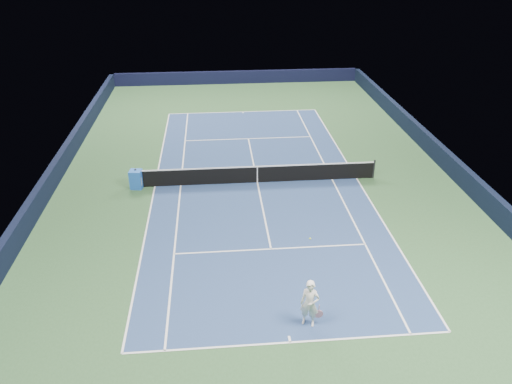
{
  "coord_description": "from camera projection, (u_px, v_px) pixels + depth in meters",
  "views": [
    {
      "loc": [
        -2.23,
        -24.01,
        12.09
      ],
      "look_at": [
        -0.34,
        -3.0,
        1.0
      ],
      "focal_mm": 35.0,
      "sensor_mm": 36.0,
      "label": 1
    }
  ],
  "objects": [
    {
      "name": "sideline_doubles_left",
      "position": [
        155.0,
        186.0,
        26.53
      ],
      "size": [
        0.08,
        23.77,
        0.0
      ],
      "primitive_type": "cube",
      "color": "white",
      "rests_on": "ground"
    },
    {
      "name": "tennis_player",
      "position": [
        310.0,
        304.0,
        16.86
      ],
      "size": [
        0.86,
        1.36,
        2.89
      ],
      "color": "white",
      "rests_on": "ground"
    },
    {
      "name": "center_mark_near",
      "position": [
        290.0,
        339.0,
        16.62
      ],
      "size": [
        0.08,
        0.3,
        0.0
      ],
      "primitive_type": "cube",
      "color": "white",
      "rests_on": "ground"
    },
    {
      "name": "baseline_far",
      "position": [
        243.0,
        112.0,
        37.44
      ],
      "size": [
        10.97,
        0.08,
        0.0
      ],
      "primitive_type": "cube",
      "color": "white",
      "rests_on": "ground"
    },
    {
      "name": "service_line_near",
      "position": [
        271.0,
        249.0,
        21.32
      ],
      "size": [
        8.23,
        0.08,
        0.0
      ],
      "primitive_type": "cube",
      "color": "white",
      "rests_on": "ground"
    },
    {
      "name": "baseline_near",
      "position": [
        290.0,
        342.0,
        16.49
      ],
      "size": [
        10.97,
        0.08,
        0.0
      ],
      "primitive_type": "cube",
      "color": "white",
      "rests_on": "ground"
    },
    {
      "name": "service_line_far",
      "position": [
        248.0,
        139.0,
        32.61
      ],
      "size": [
        8.23,
        0.08,
        0.0
      ],
      "primitive_type": "cube",
      "color": "white",
      "rests_on": "ground"
    },
    {
      "name": "tennis_net",
      "position": [
        257.0,
        174.0,
        26.73
      ],
      "size": [
        12.9,
        0.1,
        1.07
      ],
      "color": "black",
      "rests_on": "ground"
    },
    {
      "name": "sideline_singles_left",
      "position": [
        181.0,
        185.0,
        26.64
      ],
      "size": [
        0.08,
        23.77,
        0.0
      ],
      "primitive_type": "cube",
      "color": "white",
      "rests_on": "ground"
    },
    {
      "name": "court_surface",
      "position": [
        257.0,
        182.0,
        26.97
      ],
      "size": [
        10.97,
        23.77,
        0.01
      ],
      "primitive_type": "cube",
      "color": "navy",
      "rests_on": "ground"
    },
    {
      "name": "center_mark_far",
      "position": [
        243.0,
        112.0,
        37.31
      ],
      "size": [
        0.08,
        0.3,
        0.0
      ],
      "primitive_type": "cube",
      "color": "white",
      "rests_on": "ground"
    },
    {
      "name": "center_service_line",
      "position": [
        257.0,
        182.0,
        26.97
      ],
      "size": [
        0.08,
        12.8,
        0.0
      ],
      "primitive_type": "cube",
      "color": "white",
      "rests_on": "ground"
    },
    {
      "name": "ground",
      "position": [
        257.0,
        182.0,
        26.97
      ],
      "size": [
        40.0,
        40.0,
        0.0
      ],
      "primitive_type": "plane",
      "color": "#2B4F2B",
      "rests_on": "ground"
    },
    {
      "name": "sideline_singles_right",
      "position": [
        332.0,
        179.0,
        27.29
      ],
      "size": [
        0.08,
        23.77,
        0.0
      ],
      "primitive_type": "cube",
      "color": "white",
      "rests_on": "ground"
    },
    {
      "name": "wall_far",
      "position": [
        237.0,
        77.0,
        44.19
      ],
      "size": [
        22.0,
        0.35,
        1.1
      ],
      "primitive_type": "cube",
      "color": "black",
      "rests_on": "ground"
    },
    {
      "name": "wall_right",
      "position": [
        452.0,
        166.0,
        27.57
      ],
      "size": [
        0.35,
        40.0,
        1.1
      ],
      "primitive_type": "cube",
      "color": "black",
      "rests_on": "ground"
    },
    {
      "name": "wall_left",
      "position": [
        50.0,
        181.0,
        25.86
      ],
      "size": [
        0.35,
        40.0,
        1.1
      ],
      "primitive_type": "cube",
      "color": "black",
      "rests_on": "ground"
    },
    {
      "name": "sideline_doubles_right",
      "position": [
        357.0,
        178.0,
        27.4
      ],
      "size": [
        0.08,
        23.77,
        0.0
      ],
      "primitive_type": "cube",
      "color": "white",
      "rests_on": "ground"
    },
    {
      "name": "sponsor_cube",
      "position": [
        136.0,
        179.0,
        26.17
      ],
      "size": [
        0.7,
        0.65,
        1.01
      ],
      "color": "blue",
      "rests_on": "ground"
    }
  ]
}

